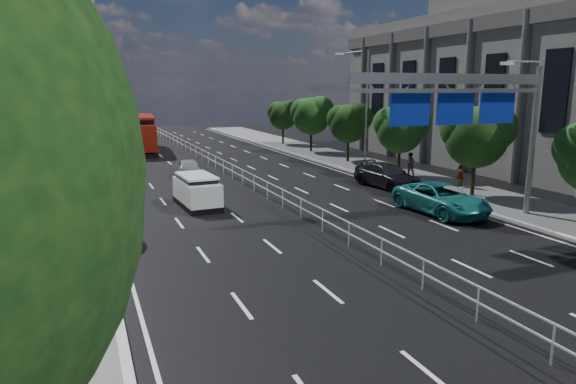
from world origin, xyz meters
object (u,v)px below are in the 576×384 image
parked_car_teal (441,199)px  overhead_gantry (471,102)px  white_minivan (197,191)px  parked_car_dark (387,176)px  near_car_dark (106,132)px  pedestrian_b (410,165)px  near_car_silver (188,167)px  red_bus (140,133)px  pedestrian_a (460,173)px

parked_car_teal → overhead_gantry: bearing=-100.6°
white_minivan → parked_car_dark: 12.41m
near_car_dark → parked_car_teal: (13.62, -48.92, 0.01)m
white_minivan → near_car_dark: 42.93m
parked_car_teal → pedestrian_b: pedestrian_b is taller
white_minivan → near_car_silver: white_minivan is taller
red_bus → parked_car_teal: size_ratio=2.22×
near_car_dark → parked_car_dark: parked_car_dark is taller
red_bus → pedestrian_a: size_ratio=6.98×
near_car_dark → pedestrian_b: (18.13, -39.77, 0.24)m
white_minivan → parked_car_teal: bearing=-32.0°
pedestrian_a → near_car_silver: bearing=-53.8°
near_car_silver → pedestrian_b: pedestrian_b is taller
white_minivan → near_car_silver: 9.62m
overhead_gantry → parked_car_teal: 5.24m
parked_car_teal → parked_car_dark: size_ratio=1.05×
red_bus → pedestrian_b: size_ratio=7.16×
near_car_silver → near_car_dark: size_ratio=0.87×
near_car_dark → pedestrian_a: size_ratio=2.62×
white_minivan → pedestrian_a: pedestrian_a is taller
overhead_gantry → pedestrian_b: bearing=66.7°
red_bus → near_car_dark: 16.57m
red_bus → pedestrian_a: 32.17m
overhead_gantry → near_car_silver: 20.50m
near_car_dark → parked_car_teal: parked_car_teal is taller
near_car_silver → pedestrian_b: 15.60m
white_minivan → red_bus: 26.53m
parked_car_dark → overhead_gantry: bearing=-107.3°
parked_car_teal → pedestrian_a: 7.21m
overhead_gantry → parked_car_dark: size_ratio=1.99×
near_car_silver → parked_car_dark: (10.99, -8.58, 0.07)m
red_bus → pedestrian_b: (15.57, -23.43, -0.86)m
overhead_gantry → parked_car_dark: overhead_gantry is taller
parked_car_dark → pedestrian_b: pedestrian_b is taller
parked_car_teal → parked_car_dark: (1.30, 7.00, -0.01)m
near_car_silver → pedestrian_a: size_ratio=2.29×
parked_car_dark → pedestrian_b: bearing=26.3°
near_car_silver → parked_car_dark: size_ratio=0.77×
white_minivan → red_bus: red_bus is taller
near_car_silver → parked_car_teal: (9.69, -15.58, 0.08)m
parked_car_teal → pedestrian_a: size_ratio=3.14×
near_car_silver → white_minivan: bearing=87.7°
near_car_silver → parked_car_teal: size_ratio=0.73×
parked_car_teal → pedestrian_b: bearing=60.8°
overhead_gantry → near_car_silver: (-9.43, 17.52, -4.94)m
parked_car_dark → pedestrian_a: size_ratio=2.99×
overhead_gantry → near_car_dark: overhead_gantry is taller
red_bus → parked_car_teal: 34.42m
near_car_silver → overhead_gantry: bearing=124.3°
parked_car_teal → parked_car_dark: bearing=76.6°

